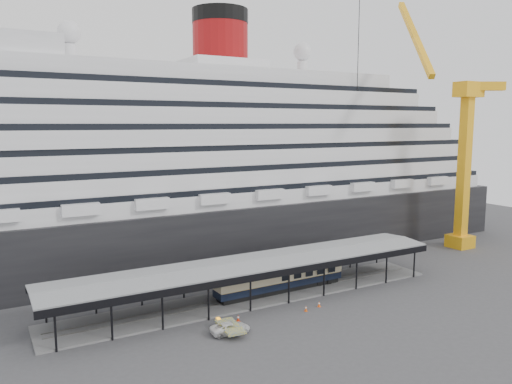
{
  "coord_description": "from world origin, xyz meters",
  "views": [
    {
      "loc": [
        -32.01,
        -52.21,
        23.67
      ],
      "look_at": [
        1.91,
        8.0,
        14.11
      ],
      "focal_mm": 35.0,
      "sensor_mm": 36.0,
      "label": 1
    }
  ],
  "objects": [
    {
      "name": "crane_yellow",
      "position": [
        47.06,
        10.54,
        19.96
      ],
      "size": [
        23.83,
        18.78,
        47.6
      ],
      "color": "#F8AB16",
      "rests_on": "ground"
    },
    {
      "name": "traffic_cone_mid",
      "position": [
        3.24,
        -2.54,
        0.38
      ],
      "size": [
        0.47,
        0.47,
        0.76
      ],
      "rotation": [
        0.0,
        0.0,
        0.21
      ],
      "color": "#E04E0C",
      "rests_on": "ground"
    },
    {
      "name": "port_truck",
      "position": [
        -8.12,
        -3.85,
        0.63
      ],
      "size": [
        4.73,
        2.52,
        1.26
      ],
      "primitive_type": "imported",
      "rotation": [
        0.0,
        0.0,
        1.48
      ],
      "color": "silver",
      "rests_on": "ground"
    },
    {
      "name": "cruise_ship",
      "position": [
        0.05,
        32.0,
        18.35
      ],
      "size": [
        130.0,
        30.0,
        43.9
      ],
      "color": "black",
      "rests_on": "ground"
    },
    {
      "name": "pullman_carriage",
      "position": [
        4.19,
        5.0,
        2.41
      ],
      "size": [
        20.04,
        3.09,
        19.62
      ],
      "rotation": [
        0.0,
        0.0,
        0.02
      ],
      "color": "black",
      "rests_on": "ground"
    },
    {
      "name": "ground",
      "position": [
        0.0,
        0.0,
        0.0
      ],
      "size": [
        200.0,
        200.0,
        0.0
      ],
      "primitive_type": "plane",
      "color": "#3D3D3F",
      "rests_on": "ground"
    },
    {
      "name": "traffic_cone_right",
      "position": [
        5.63,
        -2.12,
        0.38
      ],
      "size": [
        0.43,
        0.43,
        0.76
      ],
      "rotation": [
        0.0,
        0.0,
        0.09
      ],
      "color": "#F9530D",
      "rests_on": "ground"
    },
    {
      "name": "platform_canopy",
      "position": [
        0.0,
        5.0,
        2.36
      ],
      "size": [
        56.0,
        9.18,
        5.3
      ],
      "color": "slate",
      "rests_on": "ground"
    },
    {
      "name": "traffic_cone_left",
      "position": [
        -5.75,
        -1.22,
        0.42
      ],
      "size": [
        0.46,
        0.46,
        0.85
      ],
      "rotation": [
        0.0,
        0.0,
        -0.07
      ],
      "color": "red",
      "rests_on": "ground"
    }
  ]
}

